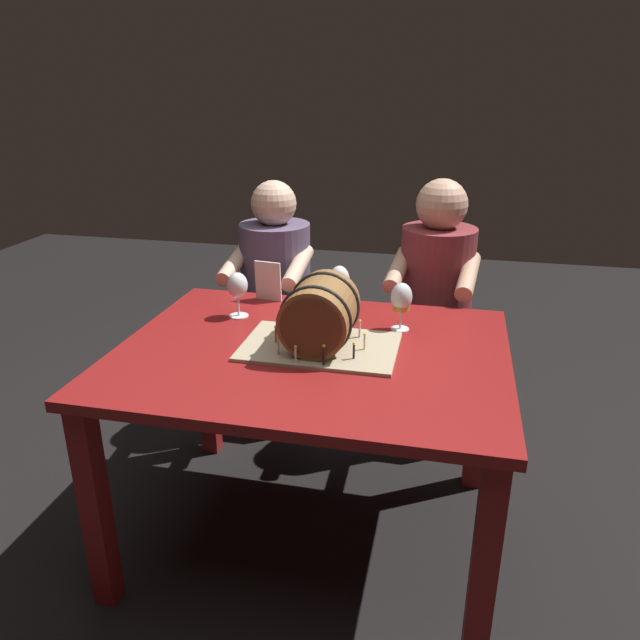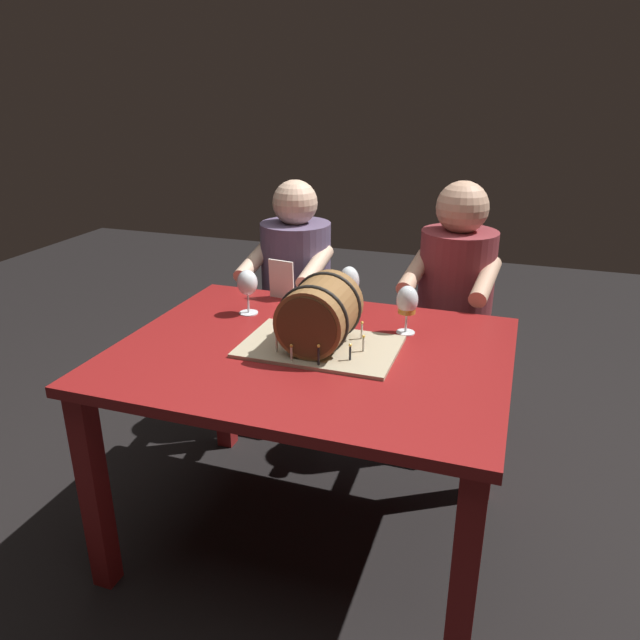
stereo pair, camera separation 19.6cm
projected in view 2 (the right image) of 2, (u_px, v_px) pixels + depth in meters
ground_plane at (312, 532)px, 2.27m from camera, size 8.00×8.00×0.00m
dining_table at (312, 378)px, 2.03m from camera, size 1.27×1.01×0.76m
barrel_cake at (320, 318)px, 1.96m from camera, size 0.51×0.33×0.24m
wine_glass_amber at (407, 302)px, 2.08m from camera, size 0.08×0.08×0.17m
wine_glass_empty at (247, 284)px, 2.26m from camera, size 0.08×0.08×0.17m
wine_glass_white at (349, 283)px, 2.26m from camera, size 0.08×0.08×0.18m
menu_card at (281, 280)px, 2.43m from camera, size 0.11×0.03×0.16m
person_seated_left at (296, 314)px, 2.90m from camera, size 0.37×0.46×1.17m
person_seated_right at (452, 330)px, 2.68m from camera, size 0.39×0.48×1.20m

